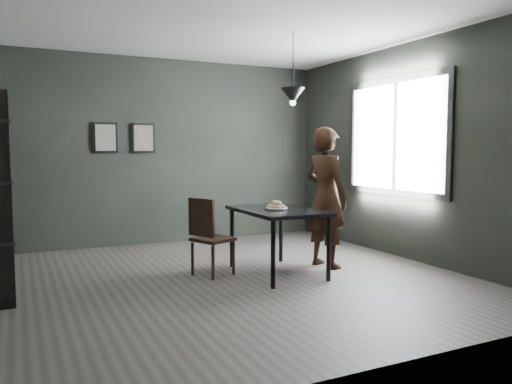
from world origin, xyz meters
name	(u,v)px	position (x,y,z in m)	size (l,w,h in m)	color
ground	(229,279)	(0.00, 0.00, 0.00)	(5.00, 5.00, 0.00)	#36322F
back_wall	(166,152)	(0.00, 2.50, 1.40)	(5.00, 0.10, 2.80)	black
ceiling	(228,19)	(0.00, 0.00, 2.80)	(5.00, 5.00, 0.02)	silver
window_assembly	(395,137)	(2.47, 0.20, 1.60)	(0.04, 1.96, 1.56)	white
cafe_table	(278,216)	(0.60, 0.00, 0.67)	(0.80, 1.20, 0.75)	black
white_plate	(277,209)	(0.57, -0.02, 0.76)	(0.23, 0.23, 0.01)	white
donut_pile	(277,205)	(0.57, -0.02, 0.79)	(0.20, 0.20, 0.09)	beige
woman	(326,197)	(1.29, 0.05, 0.85)	(0.62, 0.41, 1.70)	black
wood_chair	(208,232)	(-0.17, 0.22, 0.51)	(0.51, 0.51, 0.89)	black
pendant_lamp	(293,96)	(0.85, 0.10, 2.05)	(0.28, 0.28, 0.86)	black
framed_print_left	(105,138)	(-0.90, 2.47, 1.60)	(0.34, 0.04, 0.44)	black
framed_print_right	(143,138)	(-0.35, 2.47, 1.60)	(0.34, 0.04, 0.44)	black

